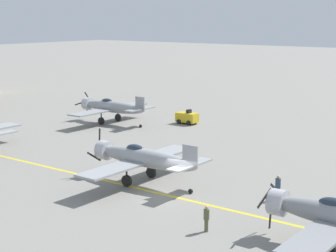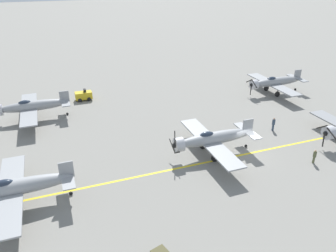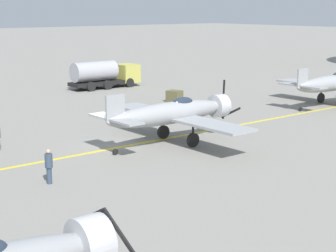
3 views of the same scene
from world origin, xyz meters
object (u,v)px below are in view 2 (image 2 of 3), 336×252
(airplane_near_right, at_px, (275,82))
(ground_crew_walking, at_px, (315,156))
(ground_crew_inspecting, at_px, (273,124))
(airplane_mid_center, at_px, (212,139))
(airplane_far_right, at_px, (31,106))
(tow_tractor, at_px, (84,95))
(airplane_far_center, at_px, (14,188))

(airplane_near_right, height_order, ground_crew_walking, airplane_near_right)
(ground_crew_inspecting, bearing_deg, airplane_mid_center, 104.22)
(ground_crew_walking, xyz_separation_m, ground_crew_inspecting, (8.14, -0.72, 0.09))
(airplane_far_right, distance_m, airplane_near_right, 38.04)
(airplane_far_right, height_order, tow_tractor, airplane_far_right)
(airplane_far_center, bearing_deg, airplane_mid_center, -83.64)
(airplane_far_right, distance_m, airplane_far_center, 19.16)
(ground_crew_walking, bearing_deg, airplane_mid_center, 59.94)
(tow_tractor, bearing_deg, ground_crew_walking, -142.98)
(airplane_far_center, distance_m, ground_crew_walking, 30.13)
(airplane_far_right, distance_m, tow_tractor, 9.28)
(ground_crew_walking, distance_m, ground_crew_inspecting, 8.17)
(airplane_far_right, bearing_deg, ground_crew_walking, -111.09)
(airplane_far_right, xyz_separation_m, ground_crew_inspecting, (-14.47, -29.28, -1.04))
(tow_tractor, height_order, ground_crew_inspecting, tow_tractor)
(ground_crew_inspecting, bearing_deg, airplane_near_right, -36.88)
(airplane_mid_center, relative_size, ground_crew_walking, 7.36)
(airplane_mid_center, distance_m, airplane_near_right, 23.62)
(airplane_mid_center, bearing_deg, airplane_far_right, 41.50)
(airplane_far_right, relative_size, airplane_mid_center, 1.00)
(airplane_far_center, height_order, ground_crew_walking, airplane_far_center)
(airplane_near_right, xyz_separation_m, airplane_far_center, (-16.17, 39.28, 0.00))
(airplane_far_right, bearing_deg, ground_crew_inspecting, -99.02)
(airplane_far_center, distance_m, ground_crew_inspecting, 31.00)
(airplane_near_right, distance_m, ground_crew_walking, 21.81)
(airplane_mid_center, bearing_deg, airplane_near_right, -59.81)
(airplane_mid_center, bearing_deg, airplane_far_center, 89.17)
(airplane_far_right, xyz_separation_m, airplane_near_right, (-2.95, -37.93, 0.00))
(airplane_mid_center, xyz_separation_m, airplane_far_center, (-2.04, 20.35, 0.00))
(ground_crew_inspecting, bearing_deg, tow_tractor, 47.82)
(airplane_far_right, xyz_separation_m, airplane_mid_center, (-17.08, -19.00, 0.00))
(airplane_far_right, relative_size, ground_crew_walking, 7.36)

